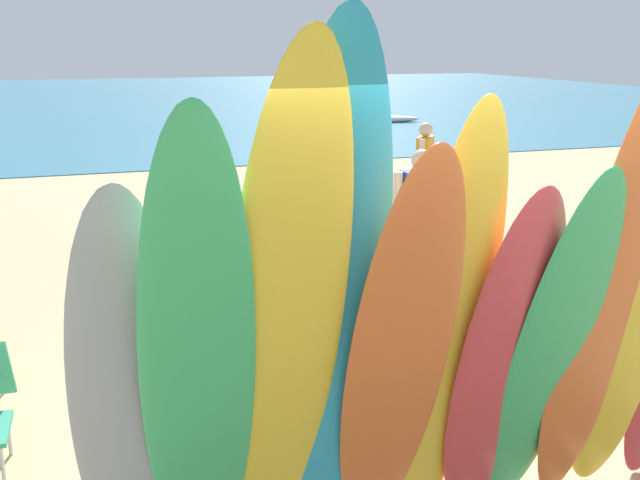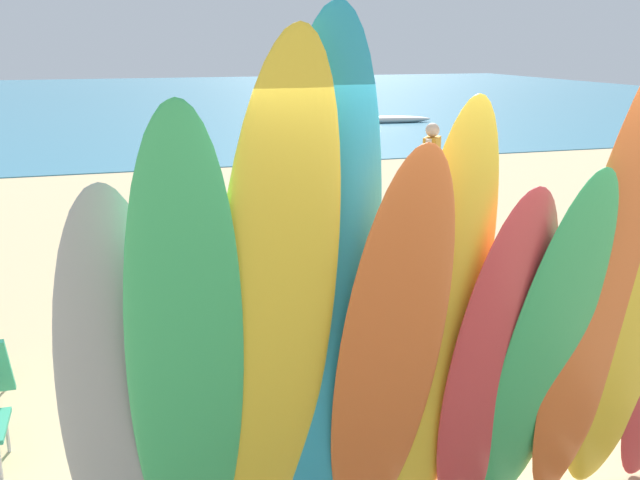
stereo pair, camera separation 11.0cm
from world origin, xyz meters
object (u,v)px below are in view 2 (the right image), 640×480
at_px(surfboard_rack, 416,404).
at_px(beachgoer_strolling, 336,215).
at_px(surfboard_yellow_5, 439,337).
at_px(beachgoer_photographing, 431,166).
at_px(surfboard_teal_3, 319,317).
at_px(surfboard_yellow_2, 273,337).
at_px(surfboard_red_6, 493,367).
at_px(beachgoer_near_rack, 288,162).
at_px(surfboard_grey_0, 119,405).
at_px(surfboard_yellow_9, 631,313).
at_px(surfboard_green_7, 544,355).
at_px(surfboard_orange_8, 606,293).
at_px(beachgoer_by_water, 423,215).
at_px(beachgoer_midbeach, 326,147).
at_px(surfboard_orange_4, 388,365).
at_px(distant_boat, 384,120).
at_px(surfboard_green_1, 186,375).

distance_m(surfboard_rack, beachgoer_strolling, 3.72).
xyz_separation_m(surfboard_rack, surfboard_yellow_5, (-0.14, -0.54, 0.66)).
bearing_deg(beachgoer_photographing, surfboard_teal_3, -171.96).
relative_size(surfboard_yellow_2, surfboard_red_6, 1.36).
bearing_deg(surfboard_red_6, beachgoer_near_rack, 79.15).
bearing_deg(beachgoer_strolling, surfboard_yellow_5, -91.84).
height_order(surfboard_grey_0, beachgoer_strolling, surfboard_grey_0).
xyz_separation_m(surfboard_yellow_5, surfboard_yellow_9, (1.15, -0.01, 0.00)).
bearing_deg(surfboard_green_7, surfboard_yellow_5, 172.40).
distance_m(surfboard_red_6, beachgoer_photographing, 7.37).
relative_size(beachgoer_near_rack, beachgoer_photographing, 1.14).
bearing_deg(surfboard_red_6, surfboard_yellow_2, 179.89).
xyz_separation_m(surfboard_green_7, surfboard_orange_8, (0.31, -0.05, 0.33)).
relative_size(beachgoer_by_water, beachgoer_near_rack, 0.94).
xyz_separation_m(surfboard_teal_3, beachgoer_midbeach, (2.68, 8.32, -0.42)).
relative_size(surfboard_orange_4, surfboard_yellow_5, 0.94).
relative_size(surfboard_yellow_2, surfboard_green_7, 1.29).
bearing_deg(surfboard_green_7, surfboard_red_6, 169.28).
bearing_deg(surfboard_green_7, surfboard_teal_3, 175.06).
bearing_deg(beachgoer_photographing, beachgoer_midbeach, 74.80).
relative_size(surfboard_orange_8, distant_boat, 0.88).
xyz_separation_m(surfboard_green_1, surfboard_green_7, (1.88, 0.07, -0.18)).
relative_size(surfboard_grey_0, surfboard_teal_3, 0.76).
relative_size(beachgoer_midbeach, beachgoer_by_water, 1.08).
bearing_deg(surfboard_rack, distant_boat, 68.57).
relative_size(surfboard_yellow_5, beachgoer_midbeach, 1.45).
distance_m(surfboard_green_1, beachgoer_by_water, 4.76).
relative_size(surfboard_orange_4, surfboard_yellow_9, 0.94).
relative_size(surfboard_yellow_2, beachgoer_by_water, 1.77).
height_order(beachgoer_midbeach, beachgoer_photographing, beachgoer_midbeach).
height_order(surfboard_green_7, beachgoer_near_rack, surfboard_green_7).
height_order(surfboard_teal_3, surfboard_yellow_5, surfboard_teal_3).
distance_m(beachgoer_near_rack, distant_boat, 14.51).
bearing_deg(beachgoer_photographing, surfboard_grey_0, -177.85).
bearing_deg(distant_boat, surfboard_grey_0, -115.11).
distance_m(surfboard_grey_0, surfboard_yellow_9, 2.72).
xyz_separation_m(beachgoer_midbeach, beachgoer_strolling, (-1.20, -4.12, -0.14)).
height_order(surfboard_yellow_2, surfboard_yellow_5, surfboard_yellow_2).
distance_m(surfboard_rack, surfboard_orange_4, 0.93).
xyz_separation_m(surfboard_yellow_2, beachgoer_midbeach, (2.92, 8.39, -0.38)).
distance_m(surfboard_green_7, beachgoer_strolling, 4.22).
bearing_deg(distant_boat, surfboard_green_7, -109.70).
distance_m(surfboard_green_7, surfboard_orange_8, 0.45).
bearing_deg(beachgoer_by_water, surfboard_yellow_5, -112.87).
bearing_deg(surfboard_yellow_5, surfboard_orange_8, -5.47).
bearing_deg(surfboard_orange_4, surfboard_yellow_9, 0.79).
bearing_deg(surfboard_green_1, surfboard_yellow_5, 8.98).
bearing_deg(beachgoer_by_water, surfboard_yellow_2, -122.62).
relative_size(surfboard_yellow_5, surfboard_red_6, 1.20).
relative_size(surfboard_rack, surfboard_green_7, 1.70).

